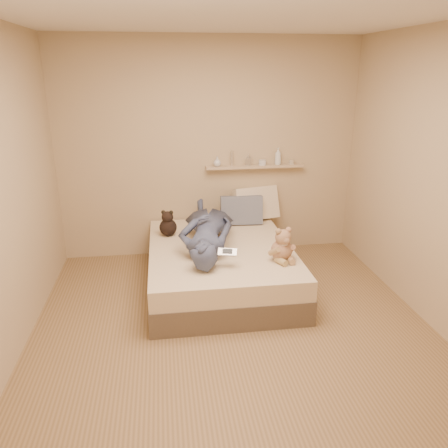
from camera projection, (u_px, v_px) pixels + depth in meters
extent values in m
plane|color=olive|center=(234.00, 332.00, 3.90)|extent=(3.80, 3.80, 0.00)
plane|color=silver|center=(237.00, 11.00, 3.03)|extent=(3.80, 3.80, 0.00)
plane|color=tan|center=(209.00, 150.00, 5.24)|extent=(3.60, 0.00, 3.60)
plane|color=tan|center=(317.00, 320.00, 1.70)|extent=(3.60, 0.00, 3.60)
plane|color=tan|center=(444.00, 184.00, 3.71)|extent=(0.00, 3.80, 3.80)
cube|color=brown|center=(220.00, 274.00, 4.73)|extent=(1.50, 1.90, 0.25)
cube|color=beige|center=(220.00, 255.00, 4.65)|extent=(1.48, 1.88, 0.20)
cube|color=#AFB1B6|center=(227.00, 252.00, 4.08)|extent=(0.19, 0.11, 0.06)
cube|color=black|center=(227.00, 251.00, 4.07)|extent=(0.10, 0.06, 0.03)
sphere|color=tan|center=(282.00, 250.00, 4.26)|extent=(0.21, 0.21, 0.21)
sphere|color=#9E7856|center=(283.00, 237.00, 4.19)|extent=(0.15, 0.15, 0.15)
sphere|color=#91784F|center=(278.00, 231.00, 4.15)|extent=(0.06, 0.06, 0.06)
sphere|color=#AA7A5D|center=(289.00, 230.00, 4.19)|extent=(0.06, 0.06, 0.06)
sphere|color=#87654A|center=(287.00, 241.00, 4.14)|extent=(0.06, 0.06, 0.06)
cylinder|color=#A08055|center=(274.00, 251.00, 4.19)|extent=(0.12, 0.14, 0.12)
cylinder|color=#9E6E54|center=(292.00, 248.00, 4.26)|extent=(0.07, 0.14, 0.12)
cylinder|color=tan|center=(281.00, 261.00, 4.18)|extent=(0.12, 0.15, 0.07)
cylinder|color=#A88259|center=(290.00, 260.00, 4.22)|extent=(0.07, 0.14, 0.07)
cylinder|color=beige|center=(283.00, 243.00, 4.21)|extent=(0.13, 0.13, 0.02)
sphere|color=black|center=(168.00, 227.00, 4.89)|extent=(0.20, 0.20, 0.20)
sphere|color=black|center=(167.00, 217.00, 4.84)|extent=(0.13, 0.13, 0.13)
sphere|color=black|center=(163.00, 212.00, 4.83)|extent=(0.05, 0.05, 0.05)
sphere|color=black|center=(171.00, 213.00, 4.82)|extent=(0.05, 0.05, 0.05)
cube|color=beige|center=(256.00, 204.00, 5.40)|extent=(0.60, 0.40, 0.43)
cube|color=slate|center=(241.00, 210.00, 5.25)|extent=(0.51, 0.23, 0.36)
imported|color=#3F4963|center=(207.00, 229.00, 4.61)|extent=(0.80, 1.58, 0.36)
cube|color=tan|center=(255.00, 167.00, 5.32)|extent=(1.20, 0.12, 0.03)
imported|color=silver|center=(217.00, 162.00, 5.24)|extent=(0.12, 0.12, 0.12)
cylinder|color=white|center=(232.00, 158.00, 5.25)|extent=(0.03, 0.03, 0.18)
imported|color=silver|center=(249.00, 160.00, 5.28)|extent=(0.09, 0.09, 0.14)
cylinder|color=silver|center=(262.00, 162.00, 5.32)|extent=(0.09, 0.09, 0.06)
imported|color=silver|center=(278.00, 156.00, 5.32)|extent=(0.11, 0.11, 0.21)
cylinder|color=beige|center=(292.00, 162.00, 5.37)|extent=(0.07, 0.07, 0.05)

